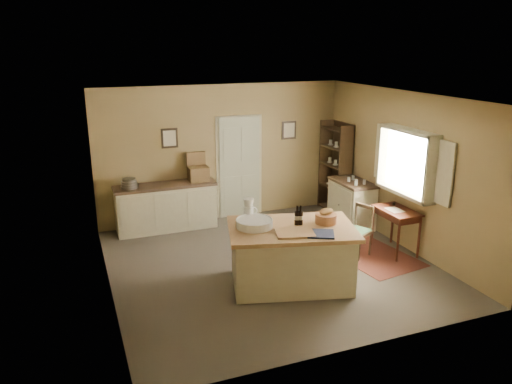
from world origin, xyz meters
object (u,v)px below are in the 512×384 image
sideboard (167,205)px  desk_chair (357,232)px  right_cabinet (352,203)px  writing_desk (396,215)px  work_island (291,254)px  shelving_unit (337,168)px

sideboard → desk_chair: bearing=-41.2°
right_cabinet → writing_desk: bearing=-90.0°
desk_chair → right_cabinet: bearing=38.0°
sideboard → right_cabinet: (3.43, -1.08, -0.02)m
writing_desk → sideboard: bearing=144.0°
desk_chair → right_cabinet: 1.48m
work_island → shelving_unit: shelving_unit is taller
work_island → sideboard: work_island is taller
sideboard → writing_desk: sideboard is taller
work_island → right_cabinet: bearing=55.3°
writing_desk → right_cabinet: size_ratio=0.81×
sideboard → desk_chair: sideboard is taller
writing_desk → shelving_unit: (0.15, 2.29, 0.29)m
work_island → desk_chair: size_ratio=2.44×
writing_desk → desk_chair: (-0.69, 0.09, -0.24)m
sideboard → desk_chair: (2.73, -2.39, -0.06)m
writing_desk → right_cabinet: 1.42m
work_island → sideboard: bearing=128.1°
sideboard → desk_chair: size_ratio=2.25×
sideboard → writing_desk: 4.24m
work_island → sideboard: 3.18m
writing_desk → shelving_unit: size_ratio=0.43×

